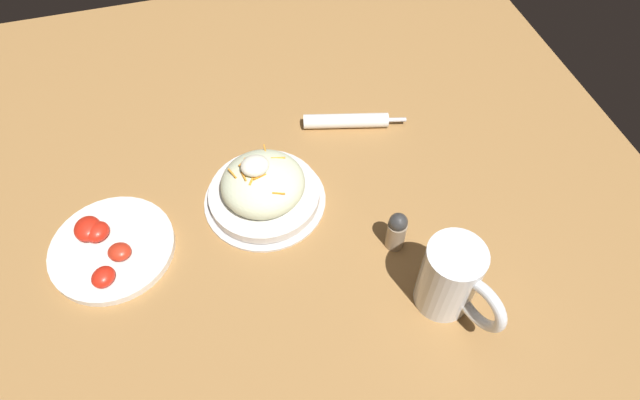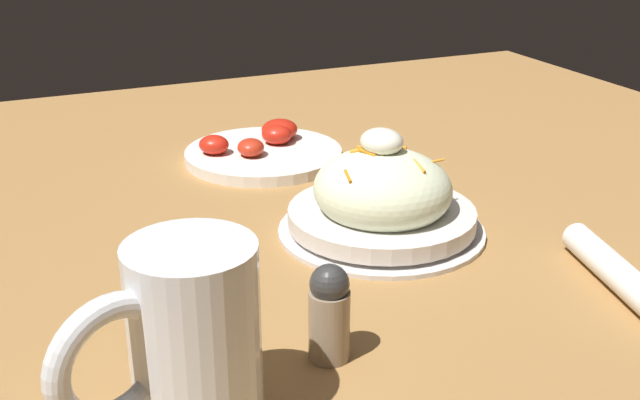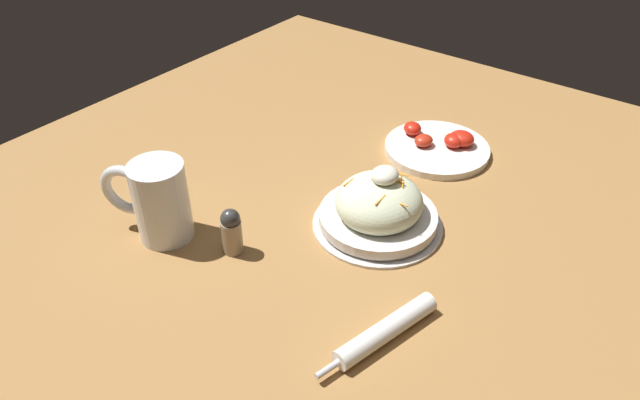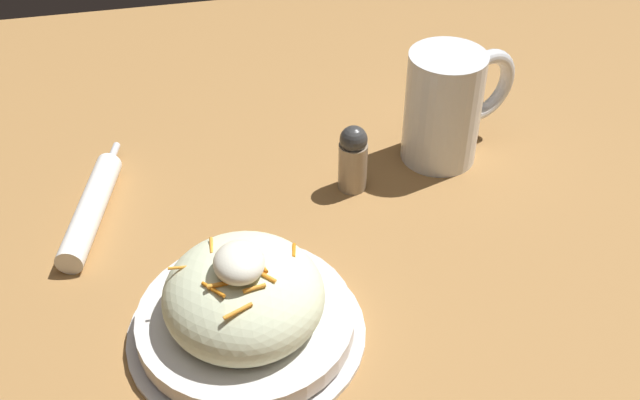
{
  "view_description": "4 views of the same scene",
  "coord_description": "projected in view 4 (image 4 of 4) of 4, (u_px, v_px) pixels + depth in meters",
  "views": [
    {
      "loc": [
        0.06,
        0.54,
        0.77
      ],
      "look_at": [
        -0.08,
        0.03,
        0.06
      ],
      "focal_mm": 30.01,
      "sensor_mm": 36.0,
      "label": 1
    },
    {
      "loc": [
        -0.68,
        0.34,
        0.35
      ],
      "look_at": [
        -0.04,
        0.06,
        0.07
      ],
      "focal_mm": 45.24,
      "sensor_mm": 36.0,
      "label": 2
    },
    {
      "loc": [
        -0.67,
        -0.42,
        0.62
      ],
      "look_at": [
        -0.07,
        0.04,
        0.06
      ],
      "focal_mm": 33.26,
      "sensor_mm": 36.0,
      "label": 3
    },
    {
      "loc": [
        0.48,
        -0.07,
        0.54
      ],
      "look_at": [
        -0.08,
        0.05,
        0.08
      ],
      "focal_mm": 43.55,
      "sensor_mm": 36.0,
      "label": 4
    }
  ],
  "objects": [
    {
      "name": "napkin_roll",
      "position": [
        91.0,
        209.0,
        0.82
      ],
      "size": [
        0.2,
        0.07,
        0.03
      ],
      "color": "white",
      "rests_on": "ground_plane"
    },
    {
      "name": "ground_plane",
      "position": [
        282.0,
        328.0,
        0.71
      ],
      "size": [
        1.43,
        1.43,
        0.0
      ],
      "primitive_type": "plane",
      "color": "#9E703D"
    },
    {
      "name": "salt_shaker",
      "position": [
        353.0,
        158.0,
        0.85
      ],
      "size": [
        0.03,
        0.03,
        0.08
      ],
      "color": "gray",
      "rests_on": "ground_plane"
    },
    {
      "name": "salad_plate",
      "position": [
        245.0,
        310.0,
        0.68
      ],
      "size": [
        0.22,
        0.22,
        0.11
      ],
      "color": "silver",
      "rests_on": "ground_plane"
    },
    {
      "name": "beer_mug",
      "position": [
        446.0,
        111.0,
        0.89
      ],
      "size": [
        0.09,
        0.15,
        0.13
      ],
      "color": "white",
      "rests_on": "ground_plane"
    }
  ]
}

